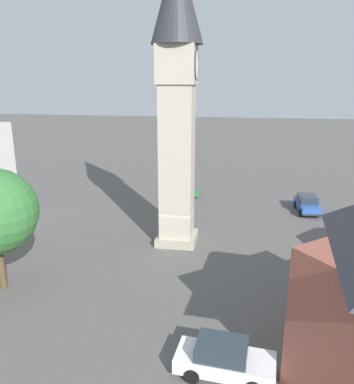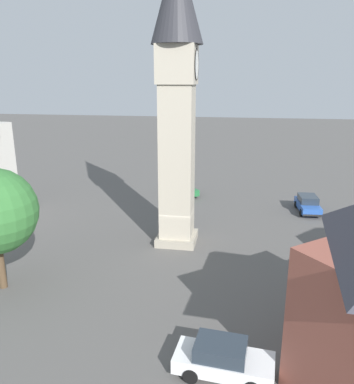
{
  "view_description": "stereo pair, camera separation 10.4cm",
  "coord_description": "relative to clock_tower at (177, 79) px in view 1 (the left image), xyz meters",
  "views": [
    {
      "loc": [
        -27.03,
        -4.44,
        11.91
      ],
      "look_at": [
        0.0,
        0.0,
        3.94
      ],
      "focal_mm": 36.54,
      "sensor_mm": 36.0,
      "label": 1
    },
    {
      "loc": [
        -27.01,
        -4.55,
        11.91
      ],
      "look_at": [
        0.0,
        0.0,
        3.94
      ],
      "focal_mm": 36.54,
      "sensor_mm": 36.0,
      "label": 2
    }
  ],
  "objects": [
    {
      "name": "pedestrian",
      "position": [
        -4.01,
        -9.58,
        -10.88
      ],
      "size": [
        0.56,
        0.25,
        1.69
      ],
      "color": "#2D3351",
      "rests_on": "ground"
    },
    {
      "name": "car_silver_kerb",
      "position": [
        -13.31,
        -4.18,
        -11.13
      ],
      "size": [
        2.11,
        4.27,
        1.53
      ],
      "color": "white",
      "rests_on": "ground"
    },
    {
      "name": "clock_tower",
      "position": [
        0.0,
        0.0,
        0.0
      ],
      "size": [
        3.49,
        3.49,
        20.33
      ],
      "color": "#A59C89",
      "rests_on": "ground"
    },
    {
      "name": "car_blue_kerb",
      "position": [
        8.87,
        -10.79,
        -11.13
      ],
      "size": [
        4.24,
        2.03,
        1.53
      ],
      "color": "#2D5BB7",
      "rests_on": "ground"
    },
    {
      "name": "ground_plane",
      "position": [
        -0.0,
        -0.0,
        -11.89
      ],
      "size": [
        200.0,
        200.0,
        0.0
      ],
      "primitive_type": "plane",
      "color": "#565451"
    },
    {
      "name": "car_red_corner",
      "position": [
        12.33,
        1.47,
        -11.13
      ],
      "size": [
        4.28,
        3.9,
        1.53
      ],
      "color": "#236B38",
      "rests_on": "ground"
    }
  ]
}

